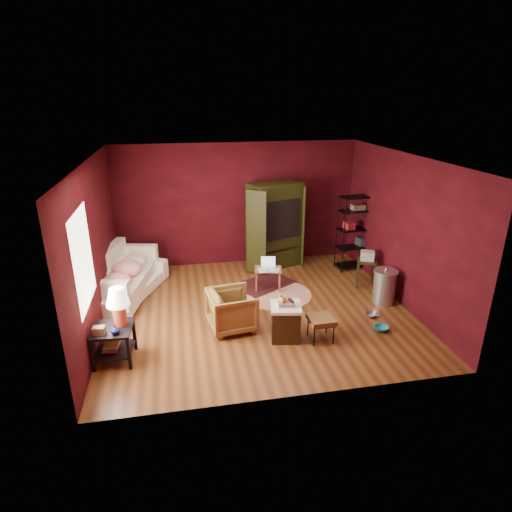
{
  "coord_description": "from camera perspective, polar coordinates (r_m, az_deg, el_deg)",
  "views": [
    {
      "loc": [
        -1.37,
        -7.0,
        3.81
      ],
      "look_at": [
        0.0,
        0.2,
        1.0
      ],
      "focal_mm": 30.0,
      "sensor_mm": 36.0,
      "label": 1
    }
  ],
  "objects": [
    {
      "name": "room",
      "position": [
        7.51,
        0.01,
        2.28
      ],
      "size": [
        5.54,
        5.04,
        2.84
      ],
      "color": "brown",
      "rests_on": "ground"
    },
    {
      "name": "sofa",
      "position": [
        8.72,
        -17.31,
        -2.79
      ],
      "size": [
        1.51,
        2.31,
        0.87
      ],
      "primitive_type": "imported",
      "rotation": [
        0.0,
        0.0,
        1.15
      ],
      "color": "white",
      "rests_on": "ground"
    },
    {
      "name": "armchair",
      "position": [
        7.32,
        -3.23,
        -6.98
      ],
      "size": [
        0.79,
        0.83,
        0.77
      ],
      "primitive_type": "imported",
      "rotation": [
        0.0,
        0.0,
        1.71
      ],
      "color": "black",
      "rests_on": "ground"
    },
    {
      "name": "pet_bowl_steel",
      "position": [
        8.09,
        15.22,
        -7.01
      ],
      "size": [
        0.23,
        0.06,
        0.23
      ],
      "primitive_type": "imported",
      "rotation": [
        0.0,
        0.0,
        0.02
      ],
      "color": "#A9ABAF",
      "rests_on": "ground"
    },
    {
      "name": "pet_bowl_turquoise",
      "position": [
        7.67,
        16.42,
        -8.69
      ],
      "size": [
        0.25,
        0.1,
        0.25
      ],
      "primitive_type": "imported",
      "rotation": [
        0.0,
        0.0,
        -0.09
      ],
      "color": "teal",
      "rests_on": "ground"
    },
    {
      "name": "vase",
      "position": [
        6.56,
        -18.28,
        -9.33
      ],
      "size": [
        0.14,
        0.14,
        0.14
      ],
      "primitive_type": "imported",
      "rotation": [
        0.0,
        0.0,
        -0.01
      ],
      "color": "#0E1546",
      "rests_on": "side_table"
    },
    {
      "name": "mug",
      "position": [
        6.89,
        3.57,
        -5.67
      ],
      "size": [
        0.13,
        0.11,
        0.12
      ],
      "primitive_type": "imported",
      "rotation": [
        0.0,
        0.0,
        0.1
      ],
      "color": "#E6C470",
      "rests_on": "hamper"
    },
    {
      "name": "side_table",
      "position": [
        6.72,
        -18.23,
        -7.86
      ],
      "size": [
        0.62,
        0.62,
        1.15
      ],
      "rotation": [
        0.0,
        0.0,
        -0.07
      ],
      "color": "black",
      "rests_on": "ground"
    },
    {
      "name": "sofa_cushions",
      "position": [
        8.77,
        -17.46,
        -2.78
      ],
      "size": [
        1.27,
        2.19,
        0.86
      ],
      "rotation": [
        0.0,
        0.0,
        -0.23
      ],
      "color": "white",
      "rests_on": "sofa"
    },
    {
      "name": "hamper",
      "position": [
        7.09,
        3.96,
        -8.67
      ],
      "size": [
        0.57,
        0.57,
        0.68
      ],
      "rotation": [
        0.0,
        0.0,
        -0.19
      ],
      "color": "#3B240D",
      "rests_on": "ground"
    },
    {
      "name": "footstool",
      "position": [
        7.08,
        8.69,
        -8.47
      ],
      "size": [
        0.41,
        0.41,
        0.42
      ],
      "rotation": [
        0.0,
        0.0,
        0.01
      ],
      "color": "black",
      "rests_on": "ground"
    },
    {
      "name": "rug_round",
      "position": [
        8.66,
        2.72,
        -5.11
      ],
      "size": [
        1.87,
        1.87,
        0.01
      ],
      "rotation": [
        0.0,
        0.0,
        0.42
      ],
      "color": "beige",
      "rests_on": "ground"
    },
    {
      "name": "rug_oriental",
      "position": [
        9.09,
        1.08,
        -3.71
      ],
      "size": [
        1.44,
        1.31,
        0.01
      ],
      "rotation": [
        0.0,
        0.0,
        0.54
      ],
      "color": "#4F1518",
      "rests_on": "ground"
    },
    {
      "name": "laptop_desk",
      "position": [
        8.71,
        1.63,
        -1.96
      ],
      "size": [
        0.61,
        0.51,
        0.67
      ],
      "rotation": [
        0.0,
        0.0,
        -0.2
      ],
      "color": "brown",
      "rests_on": "ground"
    },
    {
      "name": "tv_armoire",
      "position": [
        9.74,
        2.48,
        4.28
      ],
      "size": [
        1.45,
        1.11,
        1.95
      ],
      "rotation": [
        0.0,
        0.0,
        0.34
      ],
      "color": "black",
      "rests_on": "ground"
    },
    {
      "name": "wire_shelving",
      "position": [
        9.89,
        13.26,
        3.49
      ],
      "size": [
        0.87,
        0.47,
        1.7
      ],
      "rotation": [
        0.0,
        0.0,
        0.13
      ],
      "color": "black",
      "rests_on": "ground"
    },
    {
      "name": "small_stand",
      "position": [
        9.12,
        14.58,
        -0.53
      ],
      "size": [
        0.5,
        0.5,
        0.76
      ],
      "rotation": [
        0.0,
        0.0,
        -0.39
      ],
      "color": "black",
      "rests_on": "ground"
    },
    {
      "name": "trash_can",
      "position": [
        8.56,
        16.74,
        -3.9
      ],
      "size": [
        0.59,
        0.59,
        0.72
      ],
      "rotation": [
        0.0,
        0.0,
        0.36
      ],
      "color": "silver",
      "rests_on": "ground"
    }
  ]
}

